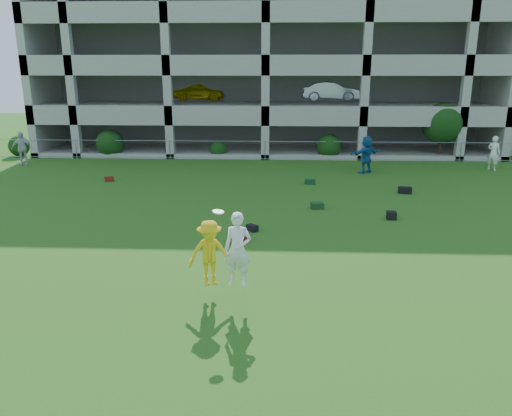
{
  "coord_description": "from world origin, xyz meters",
  "views": [
    {
      "loc": [
        0.82,
        -11.89,
        5.64
      ],
      "look_at": [
        0.15,
        3.0,
        1.4
      ],
      "focal_mm": 35.0,
      "sensor_mm": 36.0,
      "label": 1
    }
  ],
  "objects_px": {
    "bystander_e": "(494,153)",
    "frisbee_contest": "(218,252)",
    "parking_garage": "(269,61)",
    "bystander_d": "(366,155)",
    "crate_d": "(391,215)",
    "bystander_b": "(22,148)"
  },
  "relations": [
    {
      "from": "parking_garage",
      "to": "frisbee_contest",
      "type": "bearing_deg",
      "value": -91.26
    },
    {
      "from": "bystander_e",
      "to": "frisbee_contest",
      "type": "distance_m",
      "value": 21.6
    },
    {
      "from": "crate_d",
      "to": "parking_garage",
      "type": "xyz_separation_m",
      "value": [
        -5.18,
        21.12,
        5.86
      ]
    },
    {
      "from": "bystander_e",
      "to": "parking_garage",
      "type": "xyz_separation_m",
      "value": [
        -12.89,
        11.33,
        5.05
      ]
    },
    {
      "from": "crate_d",
      "to": "parking_garage",
      "type": "relative_size",
      "value": 0.01
    },
    {
      "from": "crate_d",
      "to": "frisbee_contest",
      "type": "distance_m",
      "value": 9.21
    },
    {
      "from": "crate_d",
      "to": "frisbee_contest",
      "type": "relative_size",
      "value": 0.17
    },
    {
      "from": "frisbee_contest",
      "to": "bystander_e",
      "type": "bearing_deg",
      "value": 51.29
    },
    {
      "from": "bystander_e",
      "to": "crate_d",
      "type": "distance_m",
      "value": 12.48
    },
    {
      "from": "parking_garage",
      "to": "bystander_d",
      "type": "bearing_deg",
      "value": -65.66
    },
    {
      "from": "bystander_d",
      "to": "frisbee_contest",
      "type": "distance_m",
      "value": 16.95
    },
    {
      "from": "parking_garage",
      "to": "bystander_e",
      "type": "bearing_deg",
      "value": -41.33
    },
    {
      "from": "bystander_b",
      "to": "bystander_e",
      "type": "distance_m",
      "value": 27.15
    },
    {
      "from": "bystander_e",
      "to": "frisbee_contest",
      "type": "height_order",
      "value": "frisbee_contest"
    },
    {
      "from": "bystander_b",
      "to": "parking_garage",
      "type": "bearing_deg",
      "value": 24.82
    },
    {
      "from": "crate_d",
      "to": "parking_garage",
      "type": "height_order",
      "value": "parking_garage"
    },
    {
      "from": "bystander_e",
      "to": "bystander_d",
      "type": "bearing_deg",
      "value": 53.48
    },
    {
      "from": "bystander_b",
      "to": "parking_garage",
      "type": "relative_size",
      "value": 0.07
    },
    {
      "from": "bystander_e",
      "to": "parking_garage",
      "type": "height_order",
      "value": "parking_garage"
    },
    {
      "from": "crate_d",
      "to": "frisbee_contest",
      "type": "bearing_deg",
      "value": -129.38
    },
    {
      "from": "bystander_d",
      "to": "parking_garage",
      "type": "height_order",
      "value": "parking_garage"
    },
    {
      "from": "bystander_b",
      "to": "bystander_e",
      "type": "bearing_deg",
      "value": -13.56
    }
  ]
}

